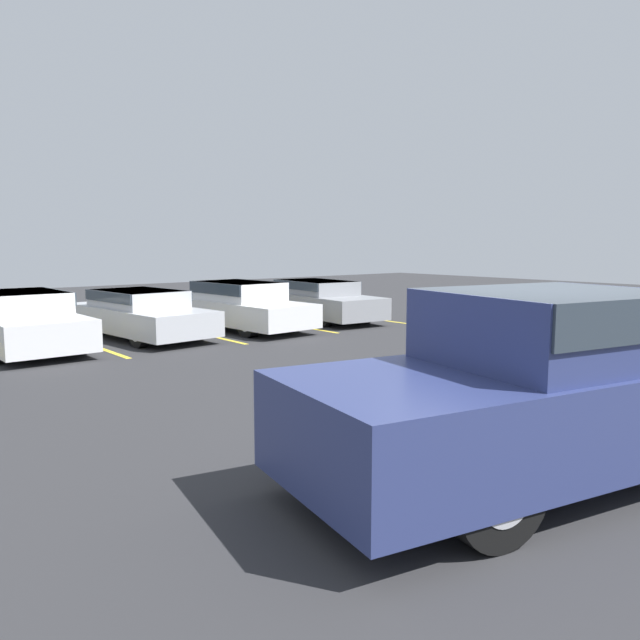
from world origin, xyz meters
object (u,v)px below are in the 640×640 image
(parked_sedan_d, at_px, (318,299))
(pickup_truck, at_px, (573,382))
(parked_sedan_c, at_px, (240,304))
(parked_sedan_a, at_px, (22,319))
(parked_sedan_b, at_px, (140,312))

(parked_sedan_d, bearing_deg, pickup_truck, -22.54)
(parked_sedan_c, xyz_separation_m, parked_sedan_d, (2.91, 0.24, -0.04))
(parked_sedan_a, distance_m, parked_sedan_b, 2.73)
(pickup_truck, relative_size, parked_sedan_b, 1.37)
(parked_sedan_a, distance_m, parked_sedan_c, 5.46)
(pickup_truck, relative_size, parked_sedan_a, 1.42)
(parked_sedan_b, relative_size, parked_sedan_c, 0.99)
(parked_sedan_d, bearing_deg, parked_sedan_b, -84.99)
(parked_sedan_b, distance_m, parked_sedan_d, 5.63)
(parked_sedan_b, bearing_deg, parked_sedan_c, 79.42)
(pickup_truck, height_order, parked_sedan_c, pickup_truck)
(pickup_truck, distance_m, parked_sedan_d, 12.91)
(parked_sedan_c, distance_m, parked_sedan_d, 2.92)
(pickup_truck, bearing_deg, parked_sedan_c, 85.97)
(parked_sedan_a, height_order, parked_sedan_d, parked_sedan_a)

